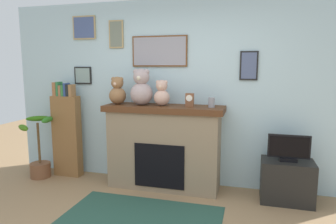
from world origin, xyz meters
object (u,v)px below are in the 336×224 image
at_px(mantel_clock, 190,100).
at_px(candle_jar, 212,102).
at_px(potted_plant, 39,155).
at_px(teddy_bear_tan, 162,94).
at_px(bookshelf, 67,133).
at_px(television, 289,149).
at_px(teddy_bear_brown, 141,89).
at_px(tv_stand, 287,181).
at_px(teddy_bear_grey, 117,92).
at_px(fireplace, 164,146).

bearing_deg(mantel_clock, candle_jar, 0.24).
xyz_separation_m(potted_plant, teddy_bear_tan, (1.90, 0.13, 0.96)).
bearing_deg(bookshelf, teddy_bear_tan, -2.29).
distance_m(television, mantel_clock, 1.37).
height_order(mantel_clock, teddy_bear_brown, teddy_bear_brown).
bearing_deg(candle_jar, teddy_bear_brown, -179.96).
xyz_separation_m(tv_stand, teddy_bear_brown, (-1.92, 0.04, 1.11)).
bearing_deg(candle_jar, tv_stand, -2.32).
bearing_deg(television, candle_jar, 177.60).
bearing_deg(teddy_bear_grey, television, -1.00).
xyz_separation_m(potted_plant, teddy_bear_grey, (1.25, 0.13, 0.98)).
xyz_separation_m(tv_stand, teddy_bear_tan, (-1.63, 0.04, 1.04)).
distance_m(mantel_clock, teddy_bear_brown, 0.69).
xyz_separation_m(fireplace, television, (1.60, -0.06, 0.10)).
xyz_separation_m(potted_plant, tv_stand, (3.53, 0.10, -0.08)).
bearing_deg(fireplace, candle_jar, -1.57).
height_order(tv_stand, teddy_bear_grey, teddy_bear_grey).
bearing_deg(bookshelf, potted_plant, -151.76).
xyz_separation_m(tv_stand, television, (-0.00, -0.00, 0.42)).
bearing_deg(bookshelf, fireplace, -1.59).
distance_m(fireplace, teddy_bear_tan, 0.73).
height_order(fireplace, television, fireplace).
distance_m(potted_plant, candle_jar, 2.72).
bearing_deg(teddy_bear_brown, teddy_bear_grey, 179.98).
xyz_separation_m(tv_stand, teddy_bear_grey, (-2.28, 0.04, 1.06)).
bearing_deg(candle_jar, mantel_clock, -179.76).
height_order(potted_plant, mantel_clock, mantel_clock).
relative_size(candle_jar, teddy_bear_tan, 0.37).
xyz_separation_m(tv_stand, mantel_clock, (-1.25, 0.04, 0.98)).
xyz_separation_m(mantel_clock, teddy_bear_grey, (-1.03, 0.00, 0.08)).
xyz_separation_m(television, candle_jar, (-0.96, 0.04, 0.54)).
distance_m(candle_jar, teddy_bear_brown, 0.97).
distance_m(teddy_bear_grey, teddy_bear_tan, 0.65).
xyz_separation_m(teddy_bear_grey, teddy_bear_brown, (0.36, -0.00, 0.05)).
xyz_separation_m(candle_jar, teddy_bear_grey, (-1.32, -0.00, 0.11)).
bearing_deg(potted_plant, bookshelf, 28.24).
height_order(bookshelf, mantel_clock, bookshelf).
distance_m(tv_stand, candle_jar, 1.35).
height_order(fireplace, teddy_bear_grey, teddy_bear_grey).
height_order(candle_jar, teddy_bear_brown, teddy_bear_brown).
height_order(potted_plant, teddy_bear_brown, teddy_bear_brown).
distance_m(fireplace, teddy_bear_grey, 1.00).
height_order(bookshelf, teddy_bear_tan, teddy_bear_tan).
distance_m(bookshelf, teddy_bear_tan, 1.67).
distance_m(potted_plant, mantel_clock, 2.46).
distance_m(bookshelf, teddy_bear_brown, 1.43).
distance_m(television, teddy_bear_tan, 1.75).
bearing_deg(potted_plant, tv_stand, 1.55).
relative_size(fireplace, bookshelf, 1.13).
distance_m(candle_jar, mantel_clock, 0.29).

